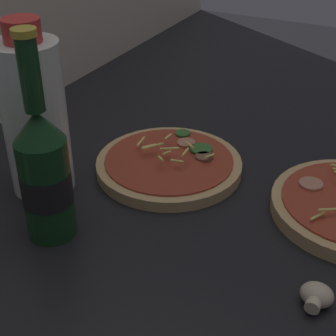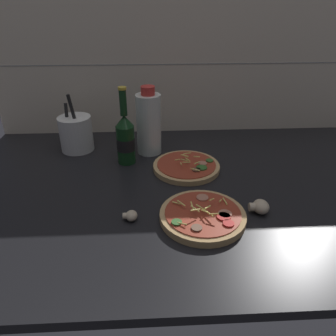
# 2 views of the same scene
# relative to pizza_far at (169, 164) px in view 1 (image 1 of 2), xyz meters

# --- Properties ---
(counter_slab) EXTENTS (1.60, 0.90, 0.03)m
(counter_slab) POSITION_rel_pizza_far_xyz_m (0.08, -0.11, -0.02)
(counter_slab) COLOR black
(counter_slab) RESTS_ON ground
(pizza_far) EXTENTS (0.22, 0.22, 0.04)m
(pizza_far) POSITION_rel_pizza_far_xyz_m (0.00, 0.00, 0.00)
(pizza_far) COLOR tan
(pizza_far) RESTS_ON counter_slab
(beer_bottle) EXTENTS (0.06, 0.06, 0.26)m
(beer_bottle) POSITION_rel_pizza_far_xyz_m (-0.20, 0.06, 0.08)
(beer_bottle) COLOR #143819
(beer_bottle) RESTS_ON counter_slab
(oil_bottle) EXTENTS (0.09, 0.09, 0.24)m
(oil_bottle) POSITION_rel_pizza_far_xyz_m (-0.12, 0.14, 0.10)
(oil_bottle) COLOR silver
(oil_bottle) RESTS_ON counter_slab
(mushroom_left) EXTENTS (0.04, 0.04, 0.03)m
(mushroom_left) POSITION_rel_pizza_far_xyz_m (-0.17, -0.26, 0.00)
(mushroom_left) COLOR beige
(mushroom_left) RESTS_ON counter_slab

